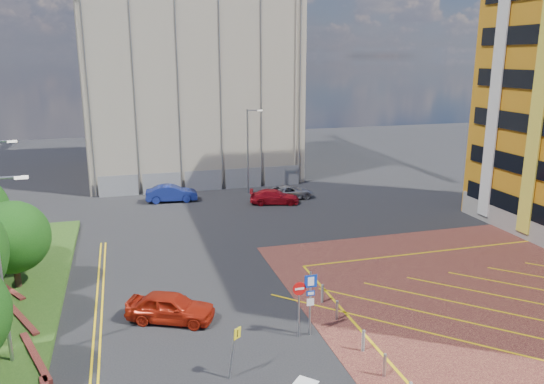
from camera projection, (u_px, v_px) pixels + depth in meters
name	position (u px, v px, depth m)	size (l,w,h in m)	color
ground	(307.00, 347.00, 23.94)	(140.00, 140.00, 0.00)	black
retaining_wall	(30.00, 360.00, 22.61)	(6.06, 20.33, 0.40)	maroon
tree_c	(12.00, 237.00, 28.86)	(4.00, 4.00, 4.90)	#3D2B1C
lamp_left_near	(1.00, 264.00, 21.33)	(1.53, 0.16, 8.00)	#9EA0A8
lamp_back	(249.00, 148.00, 50.02)	(1.53, 0.16, 8.00)	#9EA0A8
sign_cluster	(306.00, 298.00, 24.45)	(1.17, 0.12, 3.20)	#9EA0A8
warning_sign	(234.00, 346.00, 21.33)	(0.61, 0.39, 2.25)	#9EA0A8
bollard_row	(370.00, 349.00, 22.88)	(0.14, 11.14, 0.90)	#9EA0A8
construction_building	(187.00, 73.00, 58.45)	(21.20, 19.20, 22.00)	#9E9281
construction_fence	(214.00, 180.00, 51.89)	(21.60, 0.06, 2.00)	gray
car_red_left	(171.00, 307.00, 26.17)	(1.76, 4.36, 1.49)	#AF220F
car_blue_back	(172.00, 193.00, 47.81)	(1.60, 4.58, 1.51)	navy
car_red_back	(275.00, 197.00, 47.10)	(1.78, 4.38, 1.27)	#AD0E19
car_silver_back	(289.00, 192.00, 48.74)	(2.07, 4.50, 1.25)	#9B9BA1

